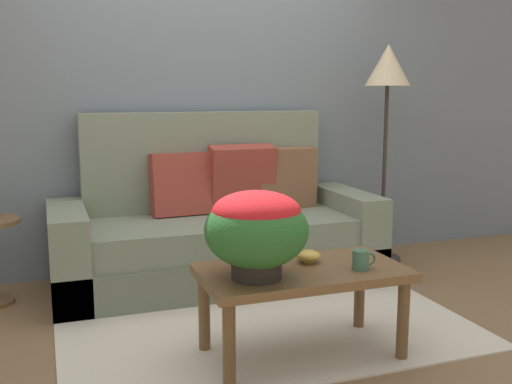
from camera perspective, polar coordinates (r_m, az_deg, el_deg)
The scene contains 9 objects.
ground_plane at distance 3.65m, azimuth -0.12°, elevation -11.69°, with size 14.00×14.00×0.00m, color brown.
wall_back at distance 4.55m, azimuth -5.28°, elevation 11.09°, with size 6.40×0.12×2.89m, color slate.
area_rug at distance 3.64m, azimuth -0.03°, elevation -11.71°, with size 2.28×1.81×0.01m, color beige.
couch at distance 4.22m, azimuth -3.68°, elevation -3.73°, with size 2.23×0.86×1.18m.
coffee_table at distance 3.02m, azimuth 4.45°, elevation -8.46°, with size 1.02×0.55×0.46m.
floor_lamp at distance 4.69m, azimuth 12.44°, elevation 10.19°, with size 0.34×0.34×1.67m.
potted_plant at distance 2.78m, azimuth 0.04°, elevation -3.38°, with size 0.49×0.49×0.42m.
coffee_mug at distance 3.00m, azimuth 10.00°, elevation -6.40°, with size 0.13×0.08×0.10m.
snack_bowl at distance 3.09m, azimuth 5.01°, elevation -6.08°, with size 0.13×0.13×0.07m.
Camera 1 is at (-1.14, -3.21, 1.33)m, focal length 41.89 mm.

